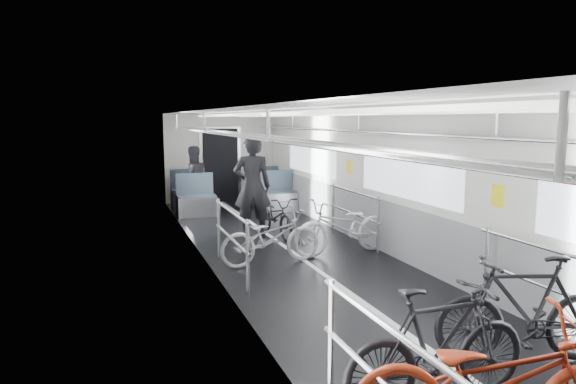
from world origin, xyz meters
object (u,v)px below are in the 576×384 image
at_px(bike_left_mid, 438,346).
at_px(bike_right_near, 526,309).
at_px(bike_left_far, 271,237).
at_px(person_seated, 193,179).
at_px(bike_aisle, 276,216).
at_px(bike_right_mid, 343,227).
at_px(person_standing, 252,187).
at_px(bike_left_near, 492,383).

bearing_deg(bike_left_mid, bike_right_near, -73.17).
xyz_separation_m(bike_left_far, person_seated, (-0.39, 5.10, 0.37)).
bearing_deg(bike_left_mid, bike_aisle, -6.03).
relative_size(bike_right_mid, person_seated, 1.12).
relative_size(bike_left_mid, person_standing, 0.85).
bearing_deg(bike_left_near, bike_aisle, 13.99).
height_order(person_standing, person_seated, person_standing).
distance_m(bike_left_near, bike_aisle, 6.73).
relative_size(bike_left_far, bike_right_mid, 0.92).
distance_m(bike_left_near, bike_right_mid, 5.21).
bearing_deg(bike_left_far, bike_right_mid, -88.07).
bearing_deg(bike_left_far, person_standing, -12.29).
xyz_separation_m(bike_right_mid, person_standing, (-1.09, 1.75, 0.50)).
xyz_separation_m(bike_left_mid, bike_right_mid, (1.30, 4.44, -0.02)).
relative_size(bike_left_far, person_seated, 1.03).
distance_m(bike_left_mid, bike_aisle, 6.13).
xyz_separation_m(bike_right_mid, bike_aisle, (-0.66, 1.65, -0.08)).
xyz_separation_m(bike_left_near, bike_right_near, (1.23, 0.97, 0.01)).
height_order(bike_left_mid, person_seated, person_seated).
height_order(bike_left_far, bike_right_near, bike_right_near).
height_order(bike_right_near, person_standing, person_standing).
xyz_separation_m(bike_left_mid, bike_right_near, (1.23, 0.37, 0.01)).
relative_size(bike_left_near, bike_aisle, 1.26).
distance_m(bike_right_near, person_seated, 9.16).
bearing_deg(bike_aisle, bike_right_mid, -74.20).
xyz_separation_m(person_standing, person_seated, (-0.63, 3.18, -0.17)).
relative_size(bike_right_near, bike_aisle, 1.13).
distance_m(bike_left_mid, person_seated, 9.39).
height_order(bike_left_near, bike_aisle, bike_left_near).
height_order(bike_left_near, person_standing, person_standing).
relative_size(bike_left_far, bike_right_near, 0.97).
height_order(bike_right_near, bike_aisle, bike_right_near).
xyz_separation_m(bike_left_near, person_standing, (0.21, 6.79, 0.48)).
height_order(bike_right_near, bike_right_mid, bike_right_near).
distance_m(bike_left_mid, bike_right_near, 1.28).
distance_m(bike_right_near, bike_right_mid, 4.07).
bearing_deg(person_seated, bike_left_far, 85.26).
xyz_separation_m(bike_right_near, person_standing, (-1.02, 5.82, 0.47)).
bearing_deg(bike_left_mid, person_standing, -1.93).
height_order(bike_right_mid, person_seated, person_seated).
bearing_deg(person_seated, bike_left_near, 83.25).
bearing_deg(bike_left_near, bike_right_mid, 4.98).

